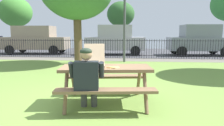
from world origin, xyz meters
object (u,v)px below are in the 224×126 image
at_px(adult_at_table, 87,77).
at_px(far_tree_midleft, 121,14).
at_px(lamp_post_walkway, 125,6).
at_px(pizza_box_open, 94,61).
at_px(parked_car_right, 199,40).
at_px(picnic_table_foreground, 106,75).
at_px(far_tree_left, 16,12).
at_px(parked_car_left, 36,39).
at_px(parked_car_center, 115,40).
at_px(pizza_slice_on_table, 114,67).

relative_size(adult_at_table, far_tree_midleft, 0.27).
bearing_deg(lamp_post_walkway, pizza_box_open, -93.33).
distance_m(lamp_post_walkway, parked_car_right, 6.18).
bearing_deg(picnic_table_foreground, adult_at_table, -116.66).
relative_size(pizza_box_open, far_tree_left, 0.11).
distance_m(parked_car_right, far_tree_left, 17.71).
height_order(adult_at_table, parked_car_left, parked_car_left).
bearing_deg(parked_car_left, pizza_box_open, -58.48).
height_order(parked_car_center, far_tree_left, far_tree_left).
height_order(parked_car_left, far_tree_left, far_tree_left).
distance_m(pizza_box_open, lamp_post_walkway, 6.51).
relative_size(pizza_box_open, pizza_slice_on_table, 1.81).
bearing_deg(pizza_box_open, far_tree_midleft, 91.46).
height_order(far_tree_left, far_tree_midleft, far_tree_left).
relative_size(picnic_table_foreground, lamp_post_walkway, 0.43).
bearing_deg(parked_car_center, pizza_slice_on_table, -85.41).
distance_m(pizza_box_open, far_tree_midleft, 16.40).
distance_m(pizza_box_open, adult_at_table, 0.58).
distance_m(adult_at_table, parked_car_right, 11.55).
xyz_separation_m(pizza_box_open, adult_at_table, (-0.03, -0.54, -0.22)).
height_order(parked_car_center, far_tree_midleft, far_tree_midleft).
xyz_separation_m(parked_car_left, parked_car_center, (5.62, 0.00, 0.01)).
bearing_deg(far_tree_midleft, pizza_slice_on_table, -87.13).
relative_size(pizza_slice_on_table, far_tree_midleft, 0.07).
height_order(pizza_box_open, adult_at_table, pizza_box_open).
distance_m(pizza_slice_on_table, lamp_post_walkway, 6.62).
bearing_deg(lamp_post_walkway, parked_car_left, 150.72).
distance_m(pizza_slice_on_table, parked_car_right, 10.95).
height_order(pizza_box_open, far_tree_left, far_tree_left).
distance_m(picnic_table_foreground, adult_at_table, 0.61).
height_order(pizza_box_open, parked_car_left, parked_car_left).
relative_size(pizza_box_open, lamp_post_walkway, 0.13).
height_order(parked_car_right, far_tree_midleft, far_tree_midleft).
bearing_deg(lamp_post_walkway, picnic_table_foreground, -91.13).
bearing_deg(parked_car_right, far_tree_midleft, 130.63).
xyz_separation_m(picnic_table_foreground, parked_car_right, (4.85, 9.81, 0.41)).
bearing_deg(picnic_table_foreground, pizza_slice_on_table, -29.07).
bearing_deg(parked_car_center, lamp_post_walkway, -78.10).
bearing_deg(adult_at_table, parked_car_center, 91.99).
height_order(picnic_table_foreground, parked_car_right, parked_car_right).
xyz_separation_m(pizza_box_open, parked_car_right, (5.09, 9.81, 0.13)).
height_order(picnic_table_foreground, adult_at_table, adult_at_table).
bearing_deg(far_tree_left, parked_car_right, -21.49).
relative_size(pizza_box_open, adult_at_table, 0.49).
distance_m(picnic_table_foreground, parked_car_center, 9.83).
bearing_deg(parked_car_right, parked_car_center, -180.00).
bearing_deg(pizza_slice_on_table, lamp_post_walkway, 90.38).
bearing_deg(lamp_post_walkway, far_tree_midleft, 94.44).
distance_m(adult_at_table, far_tree_left, 20.36).
relative_size(picnic_table_foreground, far_tree_left, 0.39).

